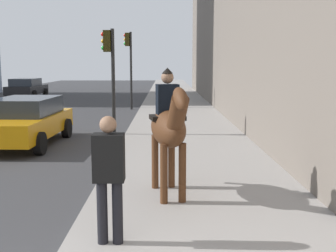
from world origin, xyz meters
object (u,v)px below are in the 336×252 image
Objects in this scene: car_mid_lane at (27,88)px; traffic_light_far_curb at (129,58)px; pedestrian_greeting at (109,171)px; traffic_light_near_curb at (110,65)px; mounted_horse_near at (169,126)px; car_near_lane at (24,120)px.

traffic_light_far_curb reaches higher than car_mid_lane.
traffic_light_near_curb reaches higher than pedestrian_greeting.
traffic_light_near_curb reaches higher than car_mid_lane.
mounted_horse_near is 0.51× the size of car_near_lane.
traffic_light_near_curb is at bearing 118.50° from car_near_lane.
pedestrian_greeting reaches higher than car_near_lane.
car_near_lane is 1.10× the size of car_mid_lane.
car_near_lane is at bearing 25.80° from pedestrian_greeting.
traffic_light_far_curb is (17.46, 1.20, 1.68)m from pedestrian_greeting.
car_mid_lane is at bearing -167.18° from mounted_horse_near.
traffic_light_far_curb is at bearing 3.84° from pedestrian_greeting.
pedestrian_greeting reaches higher than car_mid_lane.
pedestrian_greeting is at bearing -157.73° from car_mid_lane.
car_near_lane is at bearing -160.14° from car_mid_lane.
car_near_lane is (5.43, 4.39, -0.63)m from mounted_horse_near.
traffic_light_far_curb is at bearing 176.43° from mounted_horse_near.
mounted_horse_near is 0.57× the size of car_mid_lane.
car_mid_lane is at bearing 20.37° from pedestrian_greeting.
mounted_horse_near reaches higher than car_near_lane.
car_mid_lane is at bearing -159.95° from car_near_lane.
traffic_light_far_curb is (15.48, 2.00, 1.39)m from mounted_horse_near.
pedestrian_greeting is at bearing -176.06° from traffic_light_far_curb.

